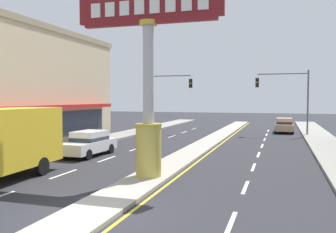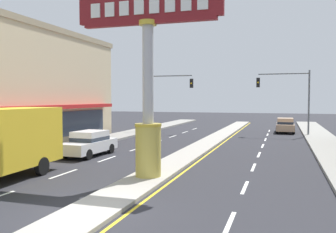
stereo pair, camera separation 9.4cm
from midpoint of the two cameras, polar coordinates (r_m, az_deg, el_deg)
name	(u,v)px [view 2 (the right image)]	position (r m, az deg, el deg)	size (l,w,h in m)	color
ground_plane	(91,214)	(11.74, -11.88, -14.83)	(160.00, 160.00, 0.00)	#28282D
median_strip	(208,143)	(28.47, 6.38, -4.17)	(1.80, 52.00, 0.14)	#A39E93
sidewalk_left	(95,141)	(29.65, -11.39, -3.89)	(2.60, 60.00, 0.18)	gray
sidewalk_right	(333,151)	(26.14, 24.81, -5.01)	(2.60, 60.00, 0.18)	gray
lane_markings	(204,146)	(27.17, 5.81, -4.65)	(8.54, 52.00, 0.01)	silver
district_sign	(148,82)	(15.70, -3.02, 5.42)	(6.57, 1.17, 8.06)	gold
traffic_light_left_side	(165,92)	(37.59, -0.38, 3.93)	(4.86, 0.46, 6.20)	slate
traffic_light_right_side	(289,91)	(35.95, 18.72, 3.83)	(4.86, 0.46, 6.20)	slate
sedan_near_right_lane	(89,143)	(22.92, -12.28, -4.13)	(1.95, 4.36, 1.53)	white
sedan_far_right_lane	(285,125)	(39.19, 18.14, -1.31)	(1.86, 4.31, 1.53)	tan
street_bench	(27,150)	(22.00, -21.39, -4.92)	(0.48, 1.60, 0.88)	brown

